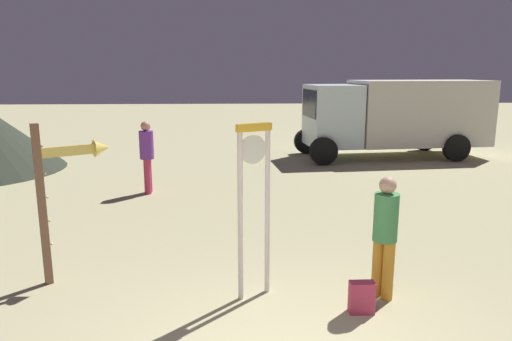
{
  "coord_description": "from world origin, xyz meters",
  "views": [
    {
      "loc": [
        -0.52,
        -3.92,
        2.99
      ],
      "look_at": [
        -0.1,
        4.49,
        1.2
      ],
      "focal_mm": 33.05,
      "sensor_mm": 36.0,
      "label": 1
    }
  ],
  "objects_px": {
    "person_near_clock": "(385,231)",
    "backpack": "(362,297)",
    "person_distant": "(147,153)",
    "arrow_sign": "(66,179)",
    "box_truck_near": "(398,114)",
    "standing_clock": "(254,194)"
  },
  "relations": [
    {
      "from": "person_near_clock",
      "to": "backpack",
      "type": "xyz_separation_m",
      "value": [
        -0.39,
        -0.4,
        -0.73
      ]
    },
    {
      "from": "person_distant",
      "to": "box_truck_near",
      "type": "xyz_separation_m",
      "value": [
        7.87,
        4.71,
        0.51
      ]
    },
    {
      "from": "arrow_sign",
      "to": "backpack",
      "type": "bearing_deg",
      "value": -17.29
    },
    {
      "from": "arrow_sign",
      "to": "person_near_clock",
      "type": "xyz_separation_m",
      "value": [
        4.35,
        -0.84,
        -0.56
      ]
    },
    {
      "from": "standing_clock",
      "to": "backpack",
      "type": "distance_m",
      "value": 1.88
    },
    {
      "from": "standing_clock",
      "to": "backpack",
      "type": "bearing_deg",
      "value": -22.35
    },
    {
      "from": "arrow_sign",
      "to": "box_truck_near",
      "type": "height_order",
      "value": "box_truck_near"
    },
    {
      "from": "person_near_clock",
      "to": "standing_clock",
      "type": "bearing_deg",
      "value": 175.02
    },
    {
      "from": "standing_clock",
      "to": "box_truck_near",
      "type": "xyz_separation_m",
      "value": [
        5.49,
        10.29,
        0.09
      ]
    },
    {
      "from": "person_distant",
      "to": "box_truck_near",
      "type": "height_order",
      "value": "box_truck_near"
    },
    {
      "from": "standing_clock",
      "to": "person_near_clock",
      "type": "bearing_deg",
      "value": -4.98
    },
    {
      "from": "standing_clock",
      "to": "person_distant",
      "type": "bearing_deg",
      "value": 113.09
    },
    {
      "from": "standing_clock",
      "to": "arrow_sign",
      "type": "relative_size",
      "value": 1.02
    },
    {
      "from": "person_distant",
      "to": "arrow_sign",
      "type": "bearing_deg",
      "value": -92.99
    },
    {
      "from": "arrow_sign",
      "to": "person_distant",
      "type": "bearing_deg",
      "value": 87.01
    },
    {
      "from": "box_truck_near",
      "to": "person_distant",
      "type": "bearing_deg",
      "value": -149.09
    },
    {
      "from": "person_near_clock",
      "to": "arrow_sign",
      "type": "bearing_deg",
      "value": 169.1
    },
    {
      "from": "person_distant",
      "to": "box_truck_near",
      "type": "relative_size",
      "value": 0.27
    },
    {
      "from": "person_near_clock",
      "to": "person_distant",
      "type": "relative_size",
      "value": 0.93
    },
    {
      "from": "person_near_clock",
      "to": "box_truck_near",
      "type": "relative_size",
      "value": 0.25
    },
    {
      "from": "person_distant",
      "to": "box_truck_near",
      "type": "bearing_deg",
      "value": 30.91
    },
    {
      "from": "person_near_clock",
      "to": "backpack",
      "type": "bearing_deg",
      "value": -134.17
    }
  ]
}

